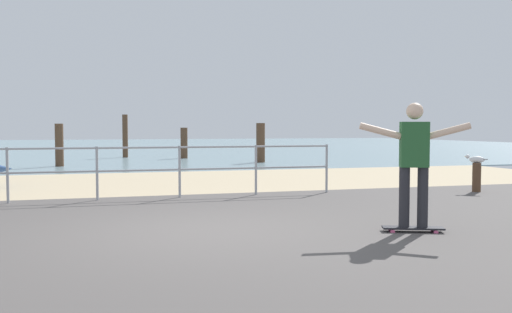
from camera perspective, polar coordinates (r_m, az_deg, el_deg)
name	(u,v)px	position (r m, az deg, el deg)	size (l,w,h in m)	color
ground_plane	(214,248)	(6.54, -4.40, -9.42)	(24.00, 10.00, 0.04)	#514C49
beach_strip	(152,182)	(14.38, -10.73, -2.65)	(24.00, 6.00, 0.04)	tan
sea_surface	(118,147)	(42.30, -14.11, 1.01)	(72.00, 50.00, 0.04)	#75939E
railing_fence	(53,166)	(10.92, -20.33, -0.90)	(11.08, 0.05, 1.05)	#9EA0A5
skateboard	(413,228)	(7.65, 16.00, -7.18)	(0.82, 0.47, 0.08)	black
skateboarder	(414,157)	(7.55, 16.10, -0.06)	(1.38, 0.60, 1.65)	#26262B
bollard_short	(477,178)	(12.79, 21.94, -2.06)	(0.18, 0.18, 0.65)	#513826
seagull	(476,159)	(12.77, 21.90, -0.26)	(0.39, 0.37, 0.18)	white
groyne_post_1	(59,145)	(20.91, -19.76, 1.11)	(0.29, 0.29, 1.55)	#513826
groyne_post_2	(125,136)	(26.32, -13.44, 2.06)	(0.25, 0.25, 2.02)	#513826
groyne_post_3	(184,143)	(25.06, -7.49, 1.38)	(0.32, 0.32, 1.41)	#513826
groyne_post_4	(261,143)	(21.98, 0.48, 1.42)	(0.35, 0.35, 1.59)	#513826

